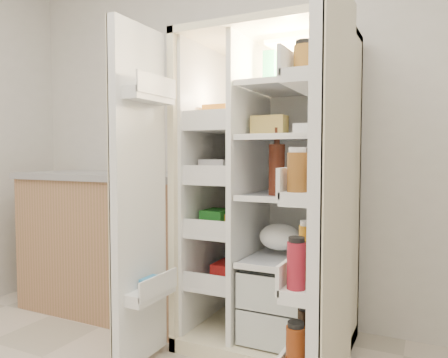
% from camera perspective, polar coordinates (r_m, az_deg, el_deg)
% --- Properties ---
extents(wall_back, '(4.00, 0.02, 2.70)m').
position_cam_1_polar(wall_back, '(2.89, 5.81, 8.07)').
color(wall_back, silver).
rests_on(wall_back, floor).
extents(refrigerator, '(0.92, 0.70, 1.80)m').
position_cam_1_polar(refrigerator, '(2.52, 6.75, -5.03)').
color(refrigerator, beige).
rests_on(refrigerator, floor).
extents(freezer_door, '(0.15, 0.40, 1.72)m').
position_cam_1_polar(freezer_door, '(2.21, -11.27, -2.37)').
color(freezer_door, white).
rests_on(freezer_door, floor).
extents(fridge_door, '(0.17, 0.58, 1.72)m').
position_cam_1_polar(fridge_door, '(1.71, 13.79, -4.61)').
color(fridge_door, white).
rests_on(fridge_door, floor).
extents(kitchen_counter, '(1.35, 0.72, 0.98)m').
position_cam_1_polar(kitchen_counter, '(3.18, -13.95, -7.99)').
color(kitchen_counter, '#A27151').
rests_on(kitchen_counter, floor).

